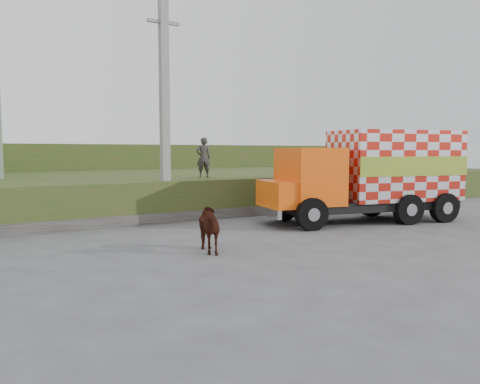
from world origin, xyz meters
TOP-DOWN VIEW (x-y plane):
  - ground at (0.00, 0.00)m, footprint 120.00×120.00m
  - embankment at (0.00, 10.00)m, footprint 40.00×12.00m
  - embankment_far at (0.00, 22.00)m, footprint 40.00×12.00m
  - retaining_strip at (-2.00, 4.20)m, footprint 16.00×0.50m
  - utility_pole at (-1.00, 4.60)m, footprint 1.20×0.30m
  - cargo_truck at (5.48, 0.67)m, footprint 7.81×3.92m
  - cow at (-2.20, -0.95)m, footprint 0.95×1.61m
  - pedestrian at (1.17, 5.81)m, footprint 0.68×0.53m

SIDE VIEW (x-z plane):
  - ground at x=0.00m, z-range 0.00..0.00m
  - retaining_strip at x=-2.00m, z-range 0.00..0.40m
  - cow at x=-2.20m, z-range 0.00..1.27m
  - embankment at x=0.00m, z-range 0.00..1.50m
  - embankment_far at x=0.00m, z-range 0.00..3.00m
  - cargo_truck at x=5.48m, z-range 0.05..3.39m
  - pedestrian at x=1.17m, z-range 1.50..3.15m
  - utility_pole at x=-1.00m, z-range 0.08..8.07m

